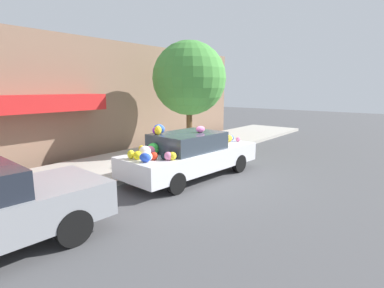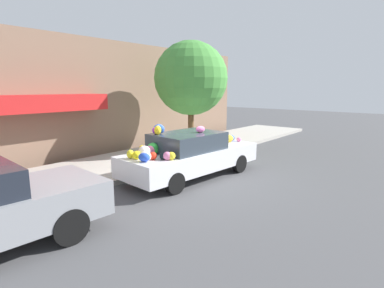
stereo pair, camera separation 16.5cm
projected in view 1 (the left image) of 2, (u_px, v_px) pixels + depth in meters
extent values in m
plane|color=#4C4C4F|center=(194.00, 177.00, 9.11)|extent=(60.00, 60.00, 0.00)
cube|color=#B2ADA3|center=(135.00, 161.00, 10.76)|extent=(24.00, 3.20, 0.15)
cube|color=#846651|center=(96.00, 98.00, 11.75)|extent=(18.00, 0.30, 4.54)
cube|color=red|center=(43.00, 103.00, 9.62)|extent=(4.14, 0.90, 0.55)
cylinder|color=brown|center=(189.00, 127.00, 12.42)|extent=(0.24, 0.24, 1.86)
sphere|color=#47933D|center=(189.00, 78.00, 12.05)|extent=(2.96, 2.96, 2.96)
cylinder|color=gold|center=(142.00, 158.00, 9.68)|extent=(0.20, 0.20, 0.55)
sphere|color=gold|center=(141.00, 148.00, 9.62)|extent=(0.18, 0.18, 0.18)
cube|color=silver|center=(192.00, 158.00, 9.04)|extent=(4.62, 1.98, 0.57)
cube|color=#333D47|center=(188.00, 141.00, 8.82)|extent=(2.13, 1.60, 0.51)
cylinder|color=black|center=(203.00, 156.00, 10.61)|extent=(0.58, 0.22, 0.57)
cylinder|color=black|center=(239.00, 163.00, 9.59)|extent=(0.58, 0.22, 0.57)
cylinder|color=black|center=(140.00, 172.00, 8.60)|extent=(0.58, 0.22, 0.57)
cylinder|color=black|center=(176.00, 183.00, 7.58)|extent=(0.58, 0.22, 0.57)
ellipsoid|color=green|center=(153.00, 149.00, 8.22)|extent=(0.46, 0.44, 0.32)
ellipsoid|color=pink|center=(200.00, 129.00, 8.83)|extent=(0.33, 0.29, 0.19)
sphere|color=red|center=(154.00, 156.00, 7.61)|extent=(0.28, 0.28, 0.20)
ellipsoid|color=pink|center=(216.00, 139.00, 10.13)|extent=(0.27, 0.34, 0.22)
sphere|color=white|center=(145.00, 152.00, 7.83)|extent=(0.38, 0.38, 0.32)
sphere|color=yellow|center=(172.00, 156.00, 7.60)|extent=(0.26, 0.26, 0.21)
ellipsoid|color=white|center=(146.00, 157.00, 7.42)|extent=(0.33, 0.35, 0.26)
ellipsoid|color=yellow|center=(158.00, 130.00, 8.38)|extent=(0.26, 0.26, 0.26)
sphere|color=pink|center=(150.00, 151.00, 8.08)|extent=(0.32, 0.32, 0.27)
sphere|color=pink|center=(238.00, 139.00, 10.22)|extent=(0.18, 0.18, 0.15)
sphere|color=purple|center=(156.00, 131.00, 8.51)|extent=(0.25, 0.25, 0.21)
ellipsoid|color=blue|center=(145.00, 157.00, 7.40)|extent=(0.27, 0.34, 0.23)
ellipsoid|color=yellow|center=(228.00, 138.00, 10.15)|extent=(0.42, 0.33, 0.25)
ellipsoid|color=blue|center=(159.00, 129.00, 8.58)|extent=(0.29, 0.39, 0.27)
ellipsoid|color=blue|center=(229.00, 138.00, 10.35)|extent=(0.48, 0.49, 0.22)
ellipsoid|color=orange|center=(213.00, 139.00, 10.10)|extent=(0.41, 0.46, 0.22)
sphere|color=black|center=(164.00, 156.00, 7.63)|extent=(0.24, 0.24, 0.18)
sphere|color=yellow|center=(137.00, 155.00, 7.63)|extent=(0.30, 0.30, 0.22)
sphere|color=pink|center=(168.00, 156.00, 7.58)|extent=(0.30, 0.30, 0.22)
ellipsoid|color=yellow|center=(131.00, 154.00, 7.74)|extent=(0.23, 0.23, 0.23)
cylinder|color=black|center=(37.00, 204.00, 6.11)|extent=(0.65, 0.21, 0.64)
cylinder|color=black|center=(74.00, 227.00, 5.09)|extent=(0.65, 0.21, 0.64)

